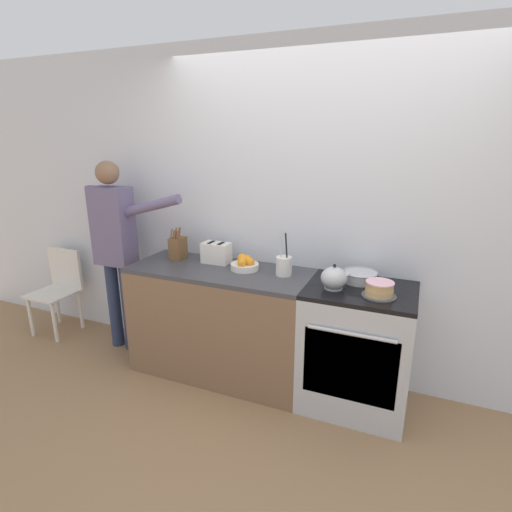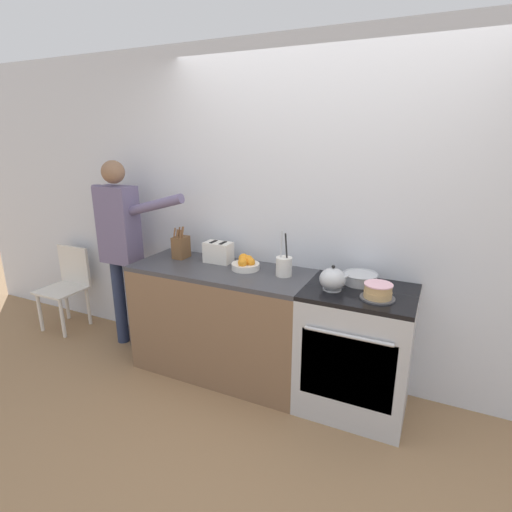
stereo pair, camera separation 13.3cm
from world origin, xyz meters
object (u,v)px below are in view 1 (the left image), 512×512
object	(u,v)px
tea_kettle	(334,278)
utensil_crock	(284,266)
toaster	(216,253)
person_baker	(115,241)
knife_block	(178,248)
layer_cake	(379,289)
stove_range	(356,348)
dining_chair	(60,285)
mixing_bowl	(360,277)
fruit_bowl	(245,264)

from	to	relation	value
tea_kettle	utensil_crock	world-z (taller)	utensil_crock
toaster	person_baker	world-z (taller)	person_baker
knife_block	person_baker	bearing A→B (deg)	-171.38
layer_cake	knife_block	size ratio (longest dim) A/B	0.80
toaster	stove_range	bearing A→B (deg)	-6.49
dining_chair	layer_cake	bearing A→B (deg)	25.27
layer_cake	mixing_bowl	size ratio (longest dim) A/B	0.91
utensil_crock	person_baker	bearing A→B (deg)	-178.55
layer_cake	dining_chair	world-z (taller)	layer_cake
tea_kettle	dining_chair	size ratio (longest dim) A/B	0.26
dining_chair	utensil_crock	bearing A→B (deg)	28.02
layer_cake	person_baker	size ratio (longest dim) A/B	0.13
stove_range	mixing_bowl	size ratio (longest dim) A/B	3.75
fruit_bowl	toaster	size ratio (longest dim) A/B	0.91
knife_block	dining_chair	size ratio (longest dim) A/B	0.33
stove_range	layer_cake	bearing A→B (deg)	-37.78
fruit_bowl	toaster	xyz separation A→B (m)	(-0.28, 0.07, 0.04)
stove_range	dining_chair	world-z (taller)	stove_range
stove_range	tea_kettle	bearing A→B (deg)	-158.16
knife_block	utensil_crock	size ratio (longest dim) A/B	0.82
knife_block	toaster	distance (m)	0.35
layer_cake	dining_chair	xyz separation A→B (m)	(-3.07, 0.17, -0.48)
toaster	person_baker	bearing A→B (deg)	-172.75
layer_cake	utensil_crock	world-z (taller)	utensil_crock
layer_cake	mixing_bowl	world-z (taller)	layer_cake
toaster	dining_chair	size ratio (longest dim) A/B	0.29
knife_block	person_baker	world-z (taller)	person_baker
stove_range	toaster	xyz separation A→B (m)	(-1.18, 0.13, 0.54)
utensil_crock	fruit_bowl	distance (m)	0.33
stove_range	tea_kettle	distance (m)	0.56
stove_range	toaster	size ratio (longest dim) A/B	3.77
tea_kettle	dining_chair	distance (m)	2.82
fruit_bowl	mixing_bowl	bearing A→B (deg)	4.07
utensil_crock	fruit_bowl	size ratio (longest dim) A/B	1.54
fruit_bowl	person_baker	distance (m)	1.22
utensil_crock	person_baker	world-z (taller)	person_baker
tea_kettle	person_baker	xyz separation A→B (m)	(-1.94, 0.09, 0.04)
mixing_bowl	utensil_crock	distance (m)	0.55
layer_cake	fruit_bowl	bearing A→B (deg)	170.89
person_baker	toaster	bearing A→B (deg)	-6.91
mixing_bowl	toaster	xyz separation A→B (m)	(-1.15, 0.01, 0.04)
layer_cake	fruit_bowl	size ratio (longest dim) A/B	1.01
stove_range	fruit_bowl	bearing A→B (deg)	175.78
knife_block	stove_range	bearing A→B (deg)	-3.90
utensil_crock	person_baker	size ratio (longest dim) A/B	0.20
mixing_bowl	person_baker	xyz separation A→B (m)	(-2.08, -0.11, 0.08)
layer_cake	fruit_bowl	xyz separation A→B (m)	(-1.03, 0.16, -0.00)
mixing_bowl	toaster	world-z (taller)	toaster
mixing_bowl	dining_chair	bearing A→B (deg)	-178.94
stove_range	mixing_bowl	xyz separation A→B (m)	(-0.03, 0.13, 0.49)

